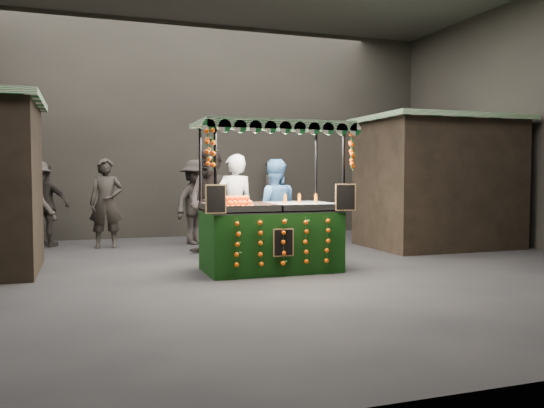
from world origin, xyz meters
name	(u,v)px	position (x,y,z in m)	size (l,w,h in m)	color
ground	(249,270)	(0.00, 0.00, 0.00)	(12.00, 12.00, 0.00)	black
market_hall	(248,44)	(0.00, 0.00, 3.38)	(12.10, 10.10, 5.05)	black
neighbour_stall_right	(437,182)	(4.40, 1.50, 1.31)	(3.00, 2.20, 2.60)	black
juice_stall	(272,225)	(0.32, -0.16, 0.69)	(2.30, 1.35, 2.22)	black
vendor_grey	(235,208)	(0.03, 0.95, 0.90)	(0.69, 0.49, 1.79)	gray
vendor_blue	(274,210)	(0.70, 0.87, 0.86)	(0.96, 0.83, 1.71)	#295085
shopper_0	(106,203)	(-1.93, 3.43, 0.89)	(0.69, 0.49, 1.78)	black
shopper_1	(212,201)	(-0.17, 1.80, 0.97)	(1.17, 1.19, 1.94)	#2B2423
shopper_2	(46,205)	(-3.08, 3.98, 0.85)	(1.07, 0.85, 1.69)	black
shopper_3	(196,202)	(-0.14, 3.46, 0.88)	(1.29, 1.23, 1.76)	black
shopper_5	(381,203)	(3.99, 2.99, 0.81)	(1.21, 1.53, 1.62)	#2A2522
shopper_6	(271,197)	(1.92, 4.60, 0.91)	(0.62, 0.77, 1.83)	#2D2824
shopper_7	(35,204)	(-3.26, 3.87, 0.88)	(1.22, 1.29, 1.75)	#282421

